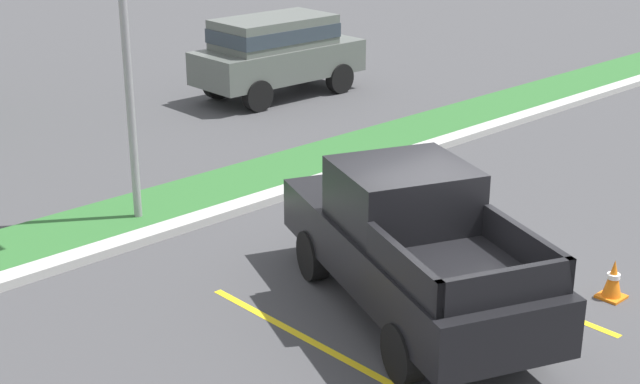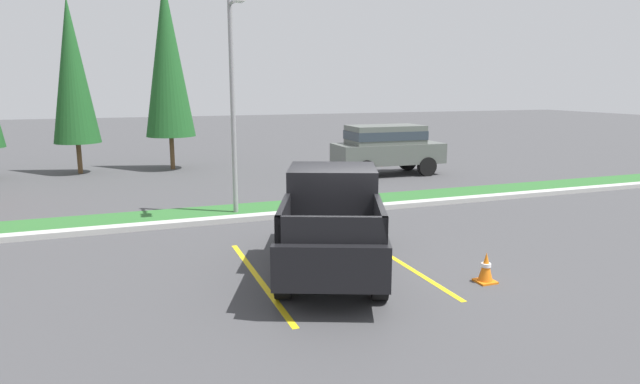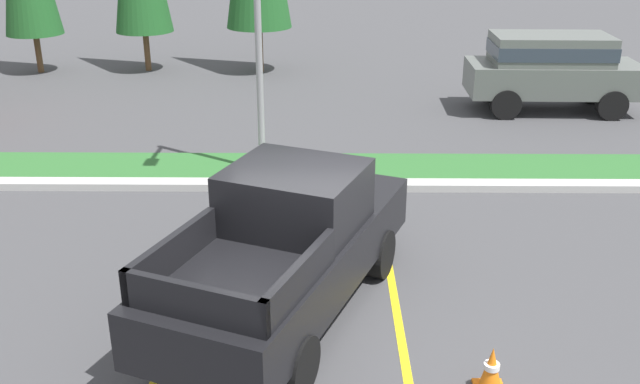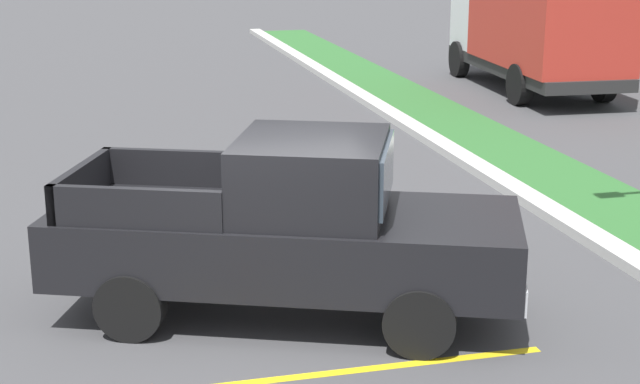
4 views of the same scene
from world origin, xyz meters
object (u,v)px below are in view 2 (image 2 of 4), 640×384
(street_light, at_px, (234,92))
(suv_distant, at_px, (387,146))
(traffic_cone, at_px, (486,268))
(cypress_tree_left_inner, at_px, (72,71))
(pickup_truck_main, at_px, (332,220))
(cypress_tree_center, at_px, (167,58))

(street_light, bearing_deg, suv_distant, 34.29)
(traffic_cone, bearing_deg, cypress_tree_left_inner, 115.20)
(pickup_truck_main, height_order, traffic_cone, pickup_truck_main)
(traffic_cone, bearing_deg, pickup_truck_main, 144.79)
(pickup_truck_main, height_order, cypress_tree_center, cypress_tree_center)
(cypress_tree_left_inner, bearing_deg, suv_distant, -21.95)
(cypress_tree_left_inner, bearing_deg, street_light, -64.65)
(street_light, height_order, traffic_cone, street_light)
(pickup_truck_main, relative_size, traffic_cone, 9.24)
(cypress_tree_left_inner, height_order, cypress_tree_center, cypress_tree_center)
(cypress_tree_left_inner, bearing_deg, cypress_tree_center, -2.05)
(pickup_truck_main, bearing_deg, suv_distant, 57.74)
(street_light, distance_m, cypress_tree_left_inner, 11.15)
(pickup_truck_main, relative_size, street_light, 0.92)
(pickup_truck_main, distance_m, cypress_tree_center, 15.90)
(suv_distant, bearing_deg, pickup_truck_main, -122.26)
(traffic_cone, bearing_deg, street_light, 114.99)
(pickup_truck_main, bearing_deg, traffic_cone, -35.21)
(cypress_tree_center, bearing_deg, traffic_cone, -76.10)
(pickup_truck_main, distance_m, suv_distant, 12.45)
(street_light, relative_size, traffic_cone, 10.07)
(street_light, xyz_separation_m, cypress_tree_center, (-0.89, 9.91, 1.35))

